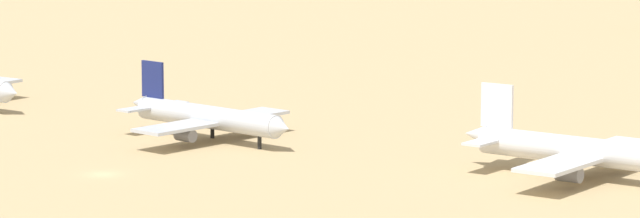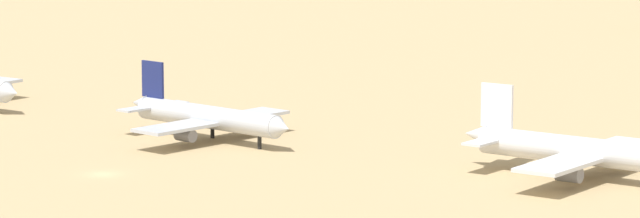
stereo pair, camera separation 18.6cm
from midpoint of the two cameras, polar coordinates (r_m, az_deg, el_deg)
The scene contains 3 objects.
ground at distance 233.60m, azimuth -7.18°, elevation -2.15°, with size 4000.00×4000.00×0.00m, color tan.
parked_jet_navy_4 at distance 257.40m, azimuth -3.76°, elevation -0.26°, with size 32.89×28.04×10.89m.
parked_jet_white_5 at distance 230.34m, azimuth 8.49°, elevation -1.37°, with size 35.36×29.80×11.68m.
Camera 1 is at (143.98, -178.44, 44.64)m, focal length 97.32 mm.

